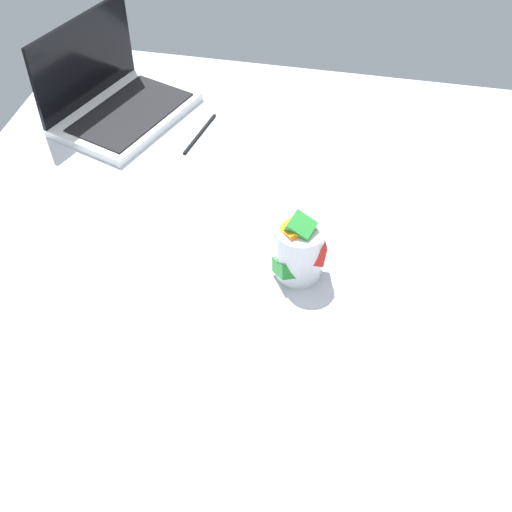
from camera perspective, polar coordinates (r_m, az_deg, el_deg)
name	(u,v)px	position (r cm, az deg, el deg)	size (l,w,h in cm)	color
bed_mattress	(244,356)	(126.67, -1.03, -8.53)	(180.00, 140.00, 18.00)	#B7BCC6
laptop	(115,99)	(170.26, -12.02, 13.05)	(38.85, 32.85, 23.00)	silver
snack_cup	(299,250)	(124.03, 3.71, 0.55)	(10.48, 10.47, 14.31)	silver
charger_cable	(200,134)	(162.30, -4.83, 10.40)	(17.00, 0.60, 0.60)	black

